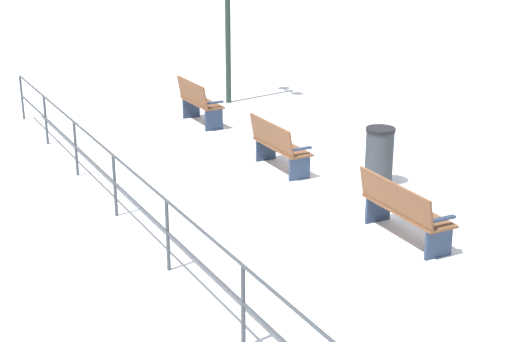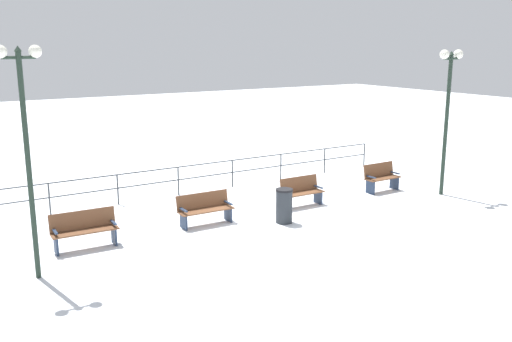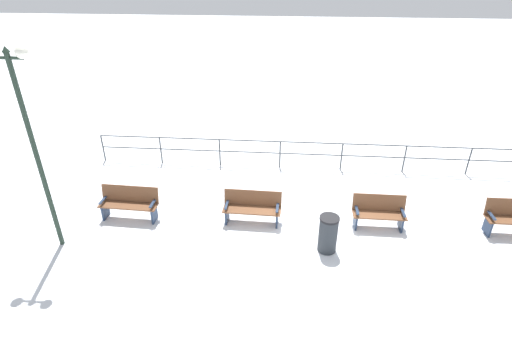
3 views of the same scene
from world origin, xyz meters
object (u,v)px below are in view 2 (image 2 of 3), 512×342
lamppost_middle (448,95)px  trash_bin (284,206)px  bench_third (301,191)px  bench_nearest (84,229)px  lamppost_near (25,123)px  bench_fourth (381,177)px  bench_second (205,208)px

lamppost_middle → trash_bin: lamppost_middle is taller
bench_third → lamppost_middle: size_ratio=0.29×
bench_nearest → lamppost_near: size_ratio=0.33×
bench_fourth → bench_second: bearing=-90.2°
bench_fourth → lamppost_near: (1.43, -11.77, 2.95)m
bench_nearest → trash_bin: (0.97, 5.46, -0.00)m
bench_second → lamppost_near: lamppost_near is taller
bench_nearest → bench_fourth: 10.38m
bench_fourth → lamppost_middle: (1.43, 1.44, 2.90)m
bench_fourth → lamppost_middle: lamppost_middle is taller
bench_nearest → bench_second: size_ratio=1.03×
bench_fourth → lamppost_near: size_ratio=0.27×
bench_nearest → lamppost_middle: bearing=86.1°
bench_nearest → lamppost_middle: size_ratio=0.34×
lamppost_middle → bench_nearest: bearing=-96.2°
bench_second → trash_bin: 2.27m
bench_third → bench_fourth: bearing=90.2°
bench_nearest → bench_second: bearing=94.1°
lamppost_middle → trash_bin: 6.99m
bench_nearest → bench_third: bearing=93.6°
lamppost_middle → bench_third: bearing=-106.4°
trash_bin → bench_third: bearing=127.7°
lamppost_near → bench_second: bearing=106.1°
lamppost_near → lamppost_middle: (0.00, 13.21, -0.04)m
bench_nearest → trash_bin: bearing=82.2°
bench_third → trash_bin: trash_bin is taller
bench_second → bench_fourth: size_ratio=1.19×
bench_second → bench_third: bearing=92.2°
lamppost_middle → trash_bin: (-0.32, -6.35, -2.90)m
trash_bin → bench_fourth: bearing=102.8°
lamppost_near → lamppost_middle: 13.21m
bench_third → lamppost_near: size_ratio=0.28×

